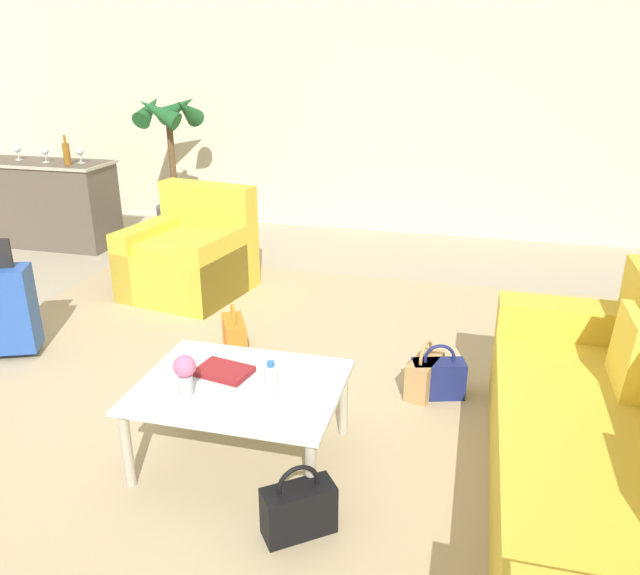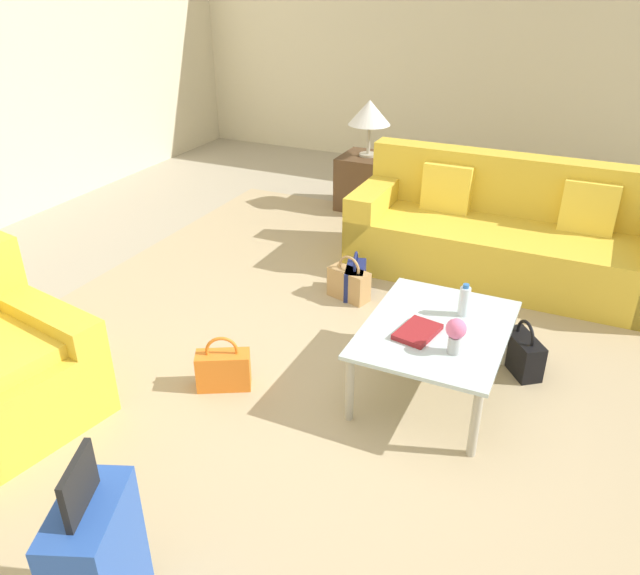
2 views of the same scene
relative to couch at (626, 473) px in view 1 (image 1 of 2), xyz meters
The scene contains 20 objects.
ground_plane 2.30m from the couch, 164.73° to the left, with size 12.00×12.00×0.00m, color #A89E89.
wall_back 5.30m from the couch, 115.25° to the left, with size 10.24×0.12×3.10m, color beige.
area_rug 1.81m from the couch, 153.40° to the left, with size 5.20×4.40×0.01m, color tan.
couch is the anchor object (origin of this frame).
armchair 3.83m from the couch, 143.63° to the left, with size 1.05×1.05×0.91m.
coffee_table 1.80m from the couch, behind, with size 1.02×0.79×0.44m.
water_bottle 1.61m from the couch, behind, with size 0.06×0.06×0.20m.
coffee_table_book 1.93m from the couch, behind, with size 0.27×0.19×0.03m, color maroon.
flower_vase 2.03m from the couch, behind, with size 0.11×0.11×0.21m.
bar_console 6.19m from the couch, 148.86° to the left, with size 1.66×0.60×0.90m.
wine_glass_left_of_centre 6.40m from the couch, 149.61° to the left, with size 0.08×0.08×0.15m.
wine_glass_right_of_centre 6.05m from the couch, 148.23° to the left, with size 0.08×0.08×0.15m.
wine_glass_rightmost 5.77m from the couch, 145.77° to the left, with size 0.08×0.08×0.15m.
wine_bottle_amber 5.75m from the couch, 147.22° to the left, with size 0.07×0.07×0.30m.
suitcase_blue 3.88m from the couch, 168.10° to the left, with size 0.45×0.35×0.85m.
handbag_tan 1.38m from the couch, 133.45° to the left, with size 0.22×0.35×0.36m.
handbag_black 1.42m from the couch, 165.48° to the right, with size 0.34×0.30×0.36m.
handbag_navy 1.31m from the couch, 131.32° to the left, with size 0.35×0.22×0.36m.
handbag_orange 2.62m from the couch, 151.53° to the left, with size 0.28×0.35×0.36m.
potted_palm 5.54m from the couch, 136.45° to the left, with size 0.64×0.64×1.60m.
Camera 1 is at (1.47, -3.06, 2.02)m, focal length 35.00 mm.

